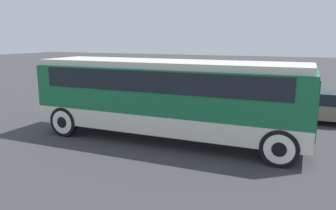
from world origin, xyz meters
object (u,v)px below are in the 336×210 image
object	(u,v)px
tour_bus	(170,93)
parked_car_far	(323,107)
parked_car_near	(144,91)
parked_car_mid	(229,89)

from	to	relation	value
tour_bus	parked_car_far	size ratio (longest dim) A/B	2.20
tour_bus	parked_car_far	distance (m)	7.43
tour_bus	parked_car_near	world-z (taller)	tour_bus
parked_car_near	parked_car_mid	bearing A→B (deg)	32.81
tour_bus	parked_car_mid	world-z (taller)	tour_bus
parked_car_mid	parked_car_far	bearing A→B (deg)	-33.97
tour_bus	parked_car_mid	xyz separation A→B (m)	(0.22, 8.53, -1.06)
tour_bus	parked_car_far	xyz separation A→B (m)	(5.26, 5.13, -1.07)
parked_car_mid	parked_car_far	size ratio (longest dim) A/B	0.94
tour_bus	parked_car_far	bearing A→B (deg)	44.30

